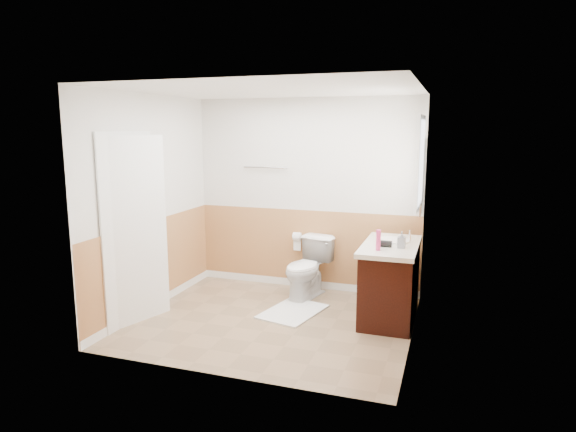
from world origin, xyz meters
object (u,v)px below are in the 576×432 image
(vanity_cabinet, at_px, (390,283))
(soap_dispenser, at_px, (402,240))
(lotion_bottle, at_px, (378,240))
(bath_mat, at_px, (293,312))
(toilet, at_px, (307,268))

(vanity_cabinet, height_order, soap_dispenser, soap_dispenser)
(lotion_bottle, xyz_separation_m, soap_dispenser, (0.22, 0.19, -0.02))
(lotion_bottle, relative_size, soap_dispenser, 1.25)
(bath_mat, distance_m, vanity_cabinet, 1.17)
(toilet, xyz_separation_m, bath_mat, (0.00, -0.57, -0.37))
(bath_mat, xyz_separation_m, soap_dispenser, (1.20, 0.06, 0.93))
(vanity_cabinet, distance_m, soap_dispenser, 0.57)
(vanity_cabinet, xyz_separation_m, soap_dispenser, (0.12, -0.14, 0.54))
(toilet, bearing_deg, lotion_bottle, -22.25)
(vanity_cabinet, height_order, lotion_bottle, lotion_bottle)
(toilet, height_order, soap_dispenser, soap_dispenser)
(toilet, distance_m, bath_mat, 0.68)
(bath_mat, height_order, vanity_cabinet, vanity_cabinet)
(toilet, xyz_separation_m, vanity_cabinet, (1.08, -0.37, 0.02))
(toilet, height_order, bath_mat, toilet)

